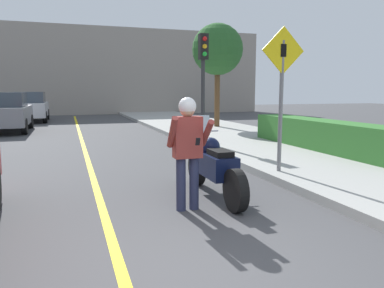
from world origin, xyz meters
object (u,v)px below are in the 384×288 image
person_biker (188,143)px  crossing_sign (282,86)px  traffic_light (203,67)px  parked_car_grey (6,112)px  street_tree (218,50)px  parked_car_silver (30,107)px  motorcycle (214,166)px

person_biker → crossing_sign: size_ratio=0.59×
traffic_light → parked_car_grey: traffic_light is taller
person_biker → street_tree: 11.87m
street_tree → parked_car_silver: street_tree is taller
parked_car_grey → parked_car_silver: same height
person_biker → parked_car_silver: 18.33m
parked_car_grey → street_tree: bearing=-12.1°
parked_car_grey → parked_car_silver: bearing=84.9°
motorcycle → traffic_light: traffic_light is taller
motorcycle → street_tree: 11.26m
street_tree → parked_car_silver: bearing=138.7°
crossing_sign → parked_car_grey: size_ratio=0.67×
person_biker → crossing_sign: bearing=29.9°
motorcycle → crossing_sign: 2.31m
traffic_light → parked_car_silver: traffic_light is taller
street_tree → parked_car_grey: 9.47m
person_biker → traffic_light: traffic_light is taller
motorcycle → parked_car_grey: (-4.75, 11.94, 0.35)m
crossing_sign → street_tree: 9.69m
person_biker → traffic_light: bearing=67.9°
motorcycle → person_biker: size_ratio=1.42×
motorcycle → parked_car_grey: parked_car_grey is taller
traffic_light → parked_car_silver: bearing=115.9°
parked_car_grey → parked_car_silver: (0.49, 5.47, 0.00)m
parked_car_grey → traffic_light: bearing=-46.5°
person_biker → parked_car_grey: size_ratio=0.39×
parked_car_grey → crossing_sign: bearing=-59.9°
crossing_sign → parked_car_silver: 17.69m
traffic_light → street_tree: 5.55m
crossing_sign → traffic_light: 4.40m
motorcycle → parked_car_silver: (-4.26, 17.41, 0.35)m
person_biker → parked_car_grey: bearing=108.3°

